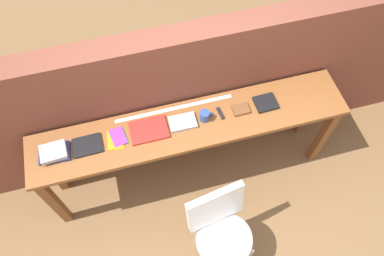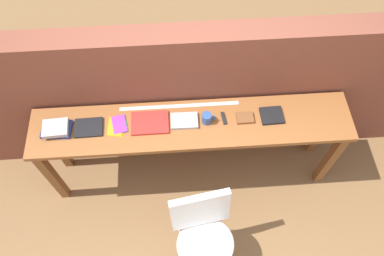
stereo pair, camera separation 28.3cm
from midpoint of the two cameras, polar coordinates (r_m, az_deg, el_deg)
name	(u,v)px [view 2 (the right image)]	position (r m, az deg, el deg)	size (l,w,h in m)	color
ground_plane	(194,200)	(3.55, 2.60, -11.11)	(40.00, 40.00, 0.00)	brown
brick_wall_back	(189,97)	(3.16, 2.08, 4.52)	(6.00, 0.20, 1.51)	brown
sideboard	(192,133)	(3.00, 2.63, -0.96)	(2.50, 0.44, 0.88)	brown
chair_white_moulded	(204,233)	(2.92, 4.65, -15.86)	(0.51, 0.52, 0.89)	white
book_stack_leftmost	(56,129)	(2.95, -17.48, -0.33)	(0.24, 0.18, 0.06)	navy
magazine_cycling	(89,128)	(2.92, -12.84, -0.17)	(0.21, 0.17, 0.02)	black
pamphlet_pile_colourful	(118,126)	(2.89, -8.56, 0.13)	(0.16, 0.19, 0.01)	yellow
book_open_centre	(150,123)	(2.87, -3.66, 0.57)	(0.29, 0.21, 0.02)	red
book_grey_hardcover	(184,121)	(2.87, 1.62, 0.87)	(0.21, 0.14, 0.03)	#9E9EA3
mug	(207,118)	(2.86, 5.15, 1.27)	(0.11, 0.08, 0.09)	#2D4C8C
multitool_folded	(224,118)	(2.91, 7.62, 1.25)	(0.02, 0.11, 0.02)	black
leather_journal_brown	(245,118)	(2.94, 10.82, 1.29)	(0.13, 0.10, 0.02)	brown
book_repair_rightmost	(272,116)	(2.99, 14.71, 1.63)	(0.17, 0.15, 0.02)	black
ruler_metal_back_edge	(179,106)	(2.96, 0.78, 3.15)	(0.94, 0.03, 0.00)	silver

